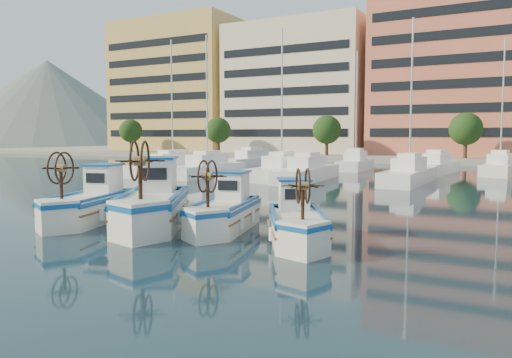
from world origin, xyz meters
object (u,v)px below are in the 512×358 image
object	(u,v)px
fishing_boat_a	(91,202)
fishing_boat_c	(225,210)
fishing_boat_b	(153,203)
fishing_boat_d	(296,221)

from	to	relation	value
fishing_boat_a	fishing_boat_c	world-z (taller)	fishing_boat_a
fishing_boat_b	fishing_boat_c	world-z (taller)	fishing_boat_b
fishing_boat_a	fishing_boat_d	distance (m)	8.65
fishing_boat_a	fishing_boat_b	size ratio (longest dim) A/B	0.87
fishing_boat_a	fishing_boat_c	xyz separation A→B (m)	(5.52, 1.10, -0.06)
fishing_boat_d	fishing_boat_c	bearing A→B (deg)	138.24
fishing_boat_c	fishing_boat_b	bearing A→B (deg)	-177.31
fishing_boat_b	fishing_boat_d	bearing A→B (deg)	-28.71
fishing_boat_b	fishing_boat_c	size ratio (longest dim) A/B	1.24
fishing_boat_b	fishing_boat_d	world-z (taller)	fishing_boat_b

